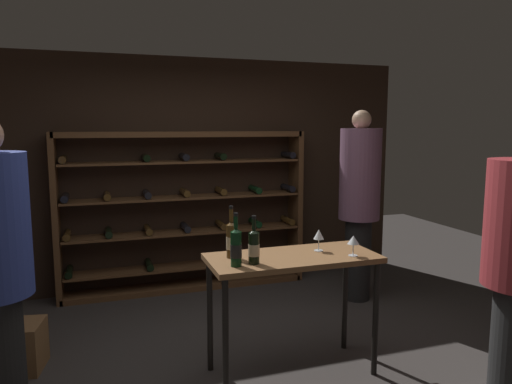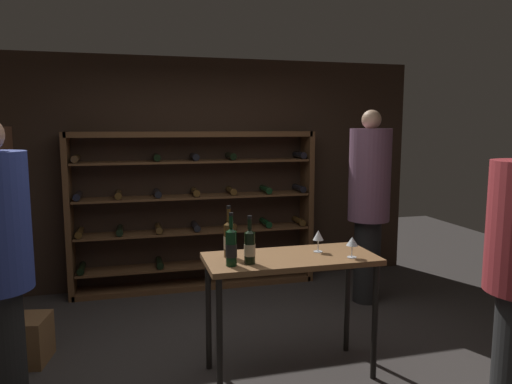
# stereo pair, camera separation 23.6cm
# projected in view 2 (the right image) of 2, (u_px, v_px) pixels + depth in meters

# --- Properties ---
(ground_plane) EXTENTS (10.38, 10.38, 0.00)m
(ground_plane) POSITION_uv_depth(u_px,v_px,m) (239.00, 369.00, 3.67)
(ground_plane) COLOR #383330
(back_wall) EXTENTS (5.31, 0.10, 2.62)m
(back_wall) POSITION_uv_depth(u_px,v_px,m) (197.00, 173.00, 5.58)
(back_wall) COLOR #332319
(back_wall) RESTS_ON ground
(wine_rack) EXTENTS (2.76, 0.32, 1.79)m
(wine_rack) POSITION_uv_depth(u_px,v_px,m) (196.00, 211.00, 5.43)
(wine_rack) COLOR brown
(wine_rack) RESTS_ON ground
(tasting_table) EXTENTS (1.25, 0.56, 0.91)m
(tasting_table) POSITION_uv_depth(u_px,v_px,m) (290.00, 270.00, 3.50)
(tasting_table) COLOR brown
(tasting_table) RESTS_ON ground
(person_guest_plum_blouse) EXTENTS (0.43, 0.43, 2.02)m
(person_guest_plum_blouse) POSITION_uv_depth(u_px,v_px,m) (369.00, 197.00, 4.95)
(person_guest_plum_blouse) COLOR black
(person_guest_plum_blouse) RESTS_ON ground
(wine_crate) EXTENTS (0.53, 0.42, 0.37)m
(wine_crate) POSITION_uv_depth(u_px,v_px,m) (16.00, 340.00, 3.75)
(wine_crate) COLOR brown
(wine_crate) RESTS_ON ground
(wine_bottle_gold_foil) EXTENTS (0.08, 0.08, 0.37)m
(wine_bottle_gold_foil) POSITION_uv_depth(u_px,v_px,m) (231.00, 247.00, 3.23)
(wine_bottle_gold_foil) COLOR black
(wine_bottle_gold_foil) RESTS_ON tasting_table
(wine_bottle_red_label) EXTENTS (0.07, 0.07, 0.38)m
(wine_bottle_red_label) POSITION_uv_depth(u_px,v_px,m) (229.00, 239.00, 3.44)
(wine_bottle_red_label) COLOR #4C3314
(wine_bottle_red_label) RESTS_ON tasting_table
(wine_bottle_black_capsule) EXTENTS (0.08, 0.08, 0.34)m
(wine_bottle_black_capsule) POSITION_uv_depth(u_px,v_px,m) (250.00, 246.00, 3.28)
(wine_bottle_black_capsule) COLOR black
(wine_bottle_black_capsule) RESTS_ON tasting_table
(wine_glass_stemmed_left) EXTENTS (0.08, 0.08, 0.17)m
(wine_glass_stemmed_left) POSITION_uv_depth(u_px,v_px,m) (318.00, 236.00, 3.59)
(wine_glass_stemmed_left) COLOR silver
(wine_glass_stemmed_left) RESTS_ON tasting_table
(wine_glass_stemmed_center) EXTENTS (0.09, 0.09, 0.15)m
(wine_glass_stemmed_center) POSITION_uv_depth(u_px,v_px,m) (352.00, 242.00, 3.43)
(wine_glass_stemmed_center) COLOR silver
(wine_glass_stemmed_center) RESTS_ON tasting_table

